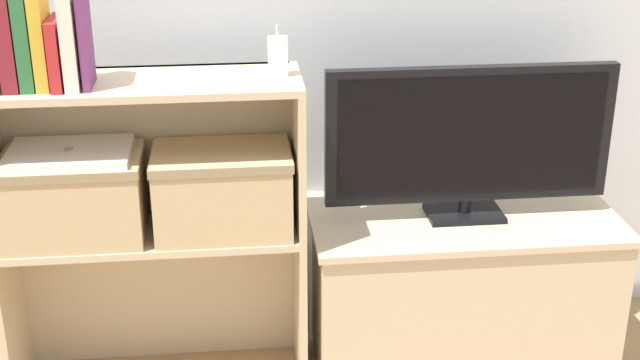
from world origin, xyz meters
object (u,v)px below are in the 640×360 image
at_px(book_mustard, 42,42).
at_px(laptop, 69,153).
at_px(tv_stand, 459,283).
at_px(book_plum, 85,40).
at_px(baby_monitor, 278,56).
at_px(book_crimson, 57,53).
at_px(storage_basket_right, 223,187).
at_px(book_ivory, 71,36).
at_px(storage_basket_left, 74,193).
at_px(book_maroon, 9,42).
at_px(tv, 469,138).
at_px(book_forest, 26,38).

height_order(book_mustard, laptop, book_mustard).
distance_m(tv_stand, book_plum, 1.30).
relative_size(tv_stand, book_mustard, 3.94).
xyz_separation_m(tv_stand, baby_monitor, (-0.54, -0.07, 0.74)).
relative_size(book_crimson, storage_basket_right, 0.47).
bearing_deg(storage_basket_right, book_plum, -175.75).
xyz_separation_m(book_crimson, book_ivory, (0.04, 0.00, 0.04)).
bearing_deg(storage_basket_left, tv_stand, 4.52).
height_order(tv_stand, storage_basket_left, storage_basket_left).
relative_size(book_maroon, storage_basket_left, 0.63).
bearing_deg(book_plum, storage_basket_right, 4.25).
bearing_deg(book_mustard, book_plum, 0.00).
height_order(book_maroon, laptop, book_maroon).
bearing_deg(baby_monitor, book_maroon, -176.63).
height_order(book_mustard, storage_basket_right, book_mustard).
bearing_deg(tv_stand, laptop, -175.48).
distance_m(book_plum, storage_basket_left, 0.43).
distance_m(book_mustard, laptop, 0.30).
bearing_deg(tv_stand, book_crimson, -174.23).
distance_m(baby_monitor, laptop, 0.60).
bearing_deg(storage_basket_left, book_plum, -17.59).
height_order(storage_basket_left, storage_basket_right, same).
relative_size(tv_stand, baby_monitor, 6.81).
bearing_deg(storage_basket_left, book_crimson, -80.75).
distance_m(book_maroon, book_mustard, 0.08).
distance_m(book_mustard, book_plum, 0.11).
relative_size(storage_basket_right, laptop, 1.17).
bearing_deg(storage_basket_right, tv, 6.91).
bearing_deg(baby_monitor, book_mustard, -176.19).
xyz_separation_m(book_maroon, book_mustard, (0.08, 0.00, -0.00)).
distance_m(storage_basket_left, laptop, 0.11).
distance_m(book_crimson, book_plum, 0.08).
xyz_separation_m(book_maroon, laptop, (0.11, 0.02, -0.30)).
bearing_deg(storage_basket_right, book_forest, -177.05).
relative_size(storage_basket_left, laptop, 1.17).
bearing_deg(book_ivory, tv_stand, 5.97).
relative_size(book_mustard, storage_basket_left, 0.62).
bearing_deg(book_ivory, laptop, 149.88).
relative_size(book_plum, storage_basket_right, 0.63).
xyz_separation_m(book_crimson, storage_basket_right, (0.39, 0.02, -0.39)).
distance_m(tv, book_plum, 1.08).
distance_m(book_maroon, storage_basket_left, 0.43).
distance_m(tv_stand, book_forest, 1.42).
distance_m(tv, storage_basket_left, 1.10).
xyz_separation_m(book_plum, baby_monitor, (0.48, 0.04, -0.06)).
bearing_deg(storage_basket_right, tv_stand, 7.04).
height_order(book_crimson, storage_basket_right, book_crimson).
relative_size(book_ivory, book_plum, 1.08).
height_order(book_ivory, storage_basket_left, book_ivory).
bearing_deg(storage_basket_right, book_ivory, -176.16).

